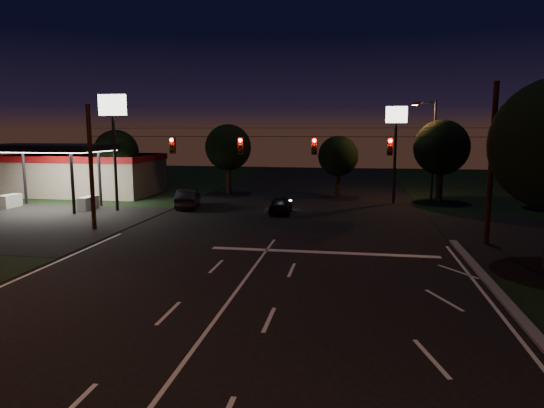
# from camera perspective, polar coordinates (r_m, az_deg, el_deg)

# --- Properties ---
(ground) EXTENTS (140.00, 140.00, 0.00)m
(ground) POSITION_cam_1_polar(r_m,az_deg,el_deg) (15.55, -8.49, -15.62)
(ground) COLOR black
(ground) RESTS_ON ground
(stop_bar) EXTENTS (12.00, 0.50, 0.01)m
(stop_bar) POSITION_cam_1_polar(r_m,az_deg,el_deg) (25.79, 5.98, -5.67)
(stop_bar) COLOR silver
(stop_bar) RESTS_ON ground
(utility_pole_right) EXTENTS (0.30, 0.30, 9.00)m
(utility_pole_right) POSITION_cam_1_polar(r_m,az_deg,el_deg) (30.09, 23.85, -4.31)
(utility_pole_right) COLOR black
(utility_pole_right) RESTS_ON ground
(utility_pole_left) EXTENTS (0.28, 0.28, 8.00)m
(utility_pole_left) POSITION_cam_1_polar(r_m,az_deg,el_deg) (33.50, -20.15, -2.83)
(utility_pole_left) COLOR black
(utility_pole_left) RESTS_ON ground
(signal_span) EXTENTS (24.00, 0.40, 1.56)m
(signal_span) POSITION_cam_1_polar(r_m,az_deg,el_deg) (28.78, 0.60, 6.95)
(signal_span) COLOR black
(signal_span) RESTS_ON ground
(gas_station) EXTENTS (14.20, 16.10, 5.25)m
(gas_station) POSITION_cam_1_polar(r_m,az_deg,el_deg) (51.31, -21.38, 3.62)
(gas_station) COLOR gray
(gas_station) RESTS_ON ground
(pole_sign_left_near) EXTENTS (2.20, 0.30, 9.10)m
(pole_sign_left_near) POSITION_cam_1_polar(r_m,az_deg,el_deg) (39.99, -18.19, 9.12)
(pole_sign_left_near) COLOR black
(pole_sign_left_near) RESTS_ON ground
(pole_sign_right) EXTENTS (1.80, 0.30, 8.40)m
(pole_sign_right) POSITION_cam_1_polar(r_m,az_deg,el_deg) (43.58, 14.37, 8.23)
(pole_sign_right) COLOR black
(pole_sign_right) RESTS_ON ground
(street_light_right_far) EXTENTS (2.20, 0.35, 9.00)m
(street_light_right_far) POSITION_cam_1_polar(r_m,az_deg,el_deg) (45.95, 18.18, 6.84)
(street_light_right_far) COLOR black
(street_light_right_far) RESTS_ON ground
(tree_far_a) EXTENTS (4.20, 4.20, 6.42)m
(tree_far_a) POSITION_cam_1_polar(r_m,az_deg,el_deg) (49.07, -17.76, 5.79)
(tree_far_a) COLOR black
(tree_far_a) RESTS_ON ground
(tree_far_b) EXTENTS (4.60, 4.60, 6.98)m
(tree_far_b) POSITION_cam_1_polar(r_m,az_deg,el_deg) (49.21, -5.11, 6.59)
(tree_far_b) COLOR black
(tree_far_b) RESTS_ON ground
(tree_far_c) EXTENTS (3.80, 3.80, 5.86)m
(tree_far_c) POSITION_cam_1_polar(r_m,az_deg,el_deg) (46.63, 7.81, 5.56)
(tree_far_c) COLOR black
(tree_far_c) RESTS_ON ground
(tree_far_d) EXTENTS (4.80, 4.80, 7.30)m
(tree_far_d) POSITION_cam_1_polar(r_m,az_deg,el_deg) (45.22, 19.30, 6.23)
(tree_far_d) COLOR black
(tree_far_d) RESTS_ON ground
(car_oncoming_a) EXTENTS (1.82, 4.06, 1.35)m
(car_oncoming_a) POSITION_cam_1_polar(r_m,az_deg,el_deg) (37.41, 1.04, -0.08)
(car_oncoming_a) COLOR black
(car_oncoming_a) RESTS_ON ground
(car_oncoming_b) EXTENTS (2.55, 4.86, 1.52)m
(car_oncoming_b) POSITION_cam_1_polar(r_m,az_deg,el_deg) (40.73, -9.85, 0.63)
(car_oncoming_b) COLOR black
(car_oncoming_b) RESTS_ON ground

